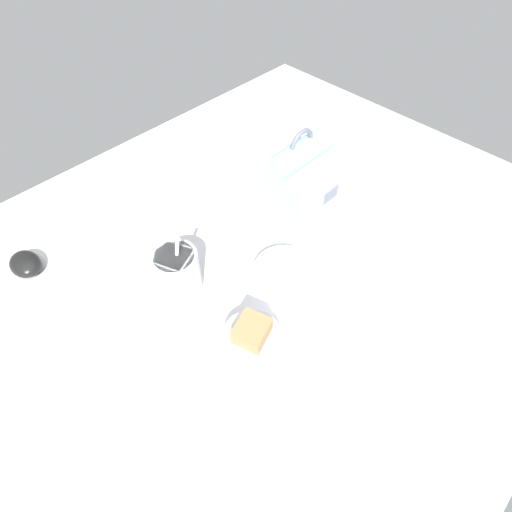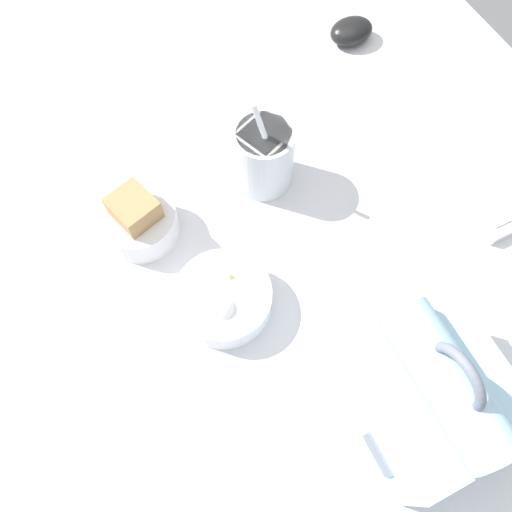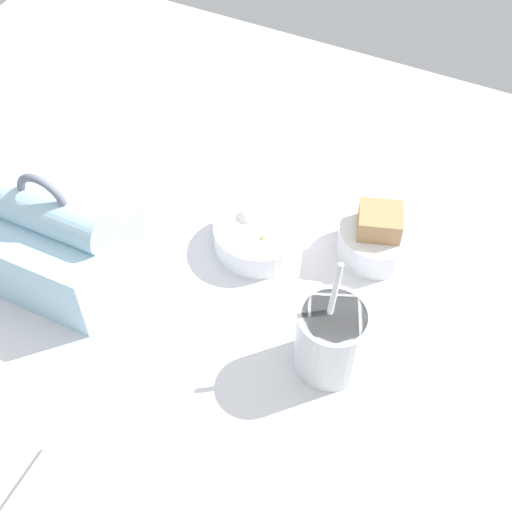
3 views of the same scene
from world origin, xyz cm
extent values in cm
cube|color=silver|center=(0.00, 0.00, 1.00)|extent=(140.00, 110.00, 2.00)
cube|color=#9EC6DB|center=(21.59, 7.59, 7.10)|extent=(17.02, 14.87, 10.19)
cylinder|color=#9EC6DB|center=(21.59, 7.59, 13.73)|extent=(16.17, 5.61, 5.61)
cube|color=slate|center=(24.57, 0.05, 4.80)|extent=(4.77, 0.30, 3.06)
torus|color=slate|center=(21.59, 7.59, 16.26)|extent=(6.96, 1.00, 6.96)
cylinder|color=silver|center=(-14.88, 5.58, 6.99)|extent=(8.39, 8.39, 9.98)
cylinder|color=orange|center=(-14.88, 5.58, 11.68)|extent=(7.38, 7.38, 0.60)
cylinder|color=silver|center=(-14.25, 5.16, 13.05)|extent=(0.70, 3.45, 11.30)
cylinder|color=silver|center=(-14.14, -13.27, 4.21)|extent=(10.21, 10.21, 4.41)
cube|color=#A87F51|center=(-14.14, -13.27, 6.63)|extent=(6.92, 6.59, 6.18)
cylinder|color=silver|center=(0.58, -7.51, 3.99)|extent=(12.14, 12.14, 3.97)
ellipsoid|color=white|center=(2.40, -8.42, 5.33)|extent=(3.30, 3.30, 3.88)
cone|color=#F4DB84|center=(-0.94, -5.81, 5.08)|extent=(5.49, 5.49, 3.37)
sphere|color=black|center=(0.96, -11.19, 4.12)|extent=(1.46, 1.46, 1.46)
sphere|color=black|center=(1.47, -10.49, 4.12)|extent=(1.46, 1.46, 1.46)
sphere|color=black|center=(1.54, -9.62, 4.12)|extent=(1.46, 1.46, 1.46)
sphere|color=black|center=(1.14, -8.85, 4.12)|extent=(1.46, 1.46, 1.46)
camera|label=1|loc=(-36.54, -36.41, 66.29)|focal=28.00mm
camera|label=2|loc=(22.36, -13.50, 62.74)|focal=35.00mm
camera|label=3|loc=(-25.97, 49.23, 77.05)|focal=50.00mm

